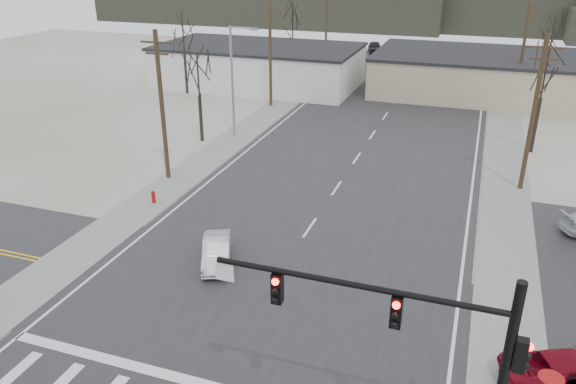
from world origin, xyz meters
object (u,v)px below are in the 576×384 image
Objects in this scene: sedan_crossing at (216,251)px; car_far_b at (375,47)px; fire_hydrant at (153,197)px; traffic_signal_mast at (433,347)px; car_far_a at (423,71)px; car_parked_red at (574,374)px.

sedan_crossing is 0.83× the size of car_far_b.
fire_hydrant is 8.62m from sedan_crossing.
traffic_signal_mast is 14.93m from sedan_crossing.
car_far_b is (-4.17, 62.20, 0.15)m from sedan_crossing.
sedan_crossing reaches higher than fire_hydrant.
traffic_signal_mast is at bearing -93.07° from car_far_b.
traffic_signal_mast reaches higher than car_far_a.
car_parked_red reaches higher than sedan_crossing.
car_far_a is (11.51, 41.61, 0.44)m from fire_hydrant.
sedan_crossing is 0.75× the size of car_parked_red.
sedan_crossing is (-11.22, 9.00, -4.00)m from traffic_signal_mast.
car_far_a is at bearing 96.73° from traffic_signal_mast.
car_far_b is (2.70, 57.00, 0.37)m from fire_hydrant.
fire_hydrant is at bearing -107.98° from car_far_b.
sedan_crossing is 0.65× the size of car_far_a.
sedan_crossing is (6.87, -5.20, 0.22)m from fire_hydrant.
car_parked_red reaches higher than fire_hydrant.
fire_hydrant is at bearing 81.67° from car_far_a.
traffic_signal_mast is at bearing 114.72° from car_parked_red.
traffic_signal_mast is 1.95× the size of car_far_b.
traffic_signal_mast is 1.76× the size of car_parked_red.
traffic_signal_mast reaches higher than sedan_crossing.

